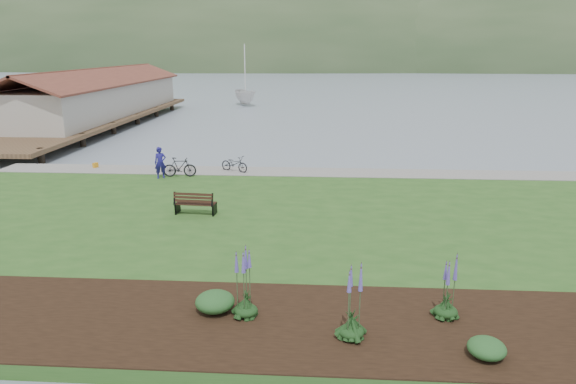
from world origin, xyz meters
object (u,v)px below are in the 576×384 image
Objects in this scene: bicycle_a at (234,164)px; sailboat at (246,105)px; park_bench at (195,203)px; person at (160,160)px.

bicycle_a is 0.07× the size of sailboat.
sailboat reaches higher than park_bench.
person is 41.11m from sailboat.
person is at bearing 123.05° from park_bench.
sailboat reaches higher than bicycle_a.
bicycle_a is (0.36, 7.94, -0.06)m from park_bench.
person reaches higher than park_bench.
bicycle_a is at bearing 2.50° from person.
sailboat is at bearing 100.09° from park_bench.
park_bench is 7.05m from person.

